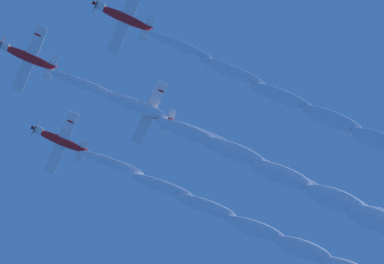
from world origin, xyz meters
name	(u,v)px	position (x,y,z in m)	size (l,w,h in m)	color
airplane_lead	(26,56)	(4.02, 0.49, 84.90)	(6.88, 7.02, 3.39)	red
airplane_left_wingman	(123,17)	(16.86, -0.13, 84.05)	(6.82, 7.03, 3.72)	red
airplane_right_wingman	(59,140)	(2.61, 12.12, 84.89)	(6.85, 7.04, 3.42)	red
airplane_slot_tail	(146,110)	(14.49, 12.34, 85.07)	(6.86, 7.03, 3.41)	red
smoke_trail_lead	(357,209)	(34.90, 33.28, 81.17)	(44.88, 47.35, 7.42)	white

